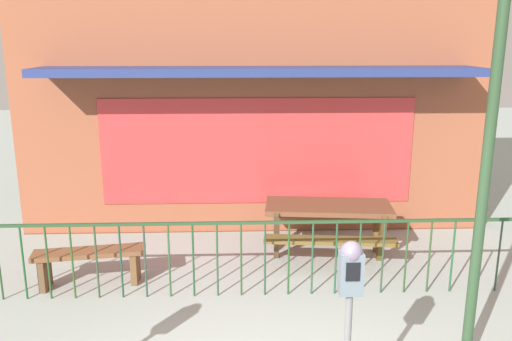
{
  "coord_description": "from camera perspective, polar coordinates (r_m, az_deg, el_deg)",
  "views": [
    {
      "loc": [
        -0.34,
        -3.82,
        3.1
      ],
      "look_at": [
        -0.1,
        2.55,
        1.5
      ],
      "focal_mm": 36.95,
      "sensor_mm": 36.0,
      "label": 1
    }
  ],
  "objects": [
    {
      "name": "patio_bench",
      "position": [
        7.15,
        -17.54,
        -9.18
      ],
      "size": [
        1.43,
        0.52,
        0.48
      ],
      "color": "brown",
      "rests_on": "ground"
    },
    {
      "name": "parking_meter_far",
      "position": [
        4.22,
        10.15,
        -12.25
      ],
      "size": [
        0.18,
        0.17,
        1.61
      ],
      "color": "slate",
      "rests_on": "ground"
    },
    {
      "name": "street_lamp",
      "position": [
        5.0,
        24.47,
        8.43
      ],
      "size": [
        0.28,
        0.28,
        4.19
      ],
      "color": "#2B462A",
      "rests_on": "ground"
    },
    {
      "name": "pub_storefront",
      "position": [
        8.45,
        0.11,
        12.36
      ],
      "size": [
        7.64,
        1.36,
        5.74
      ],
      "color": "brown",
      "rests_on": "ground"
    },
    {
      "name": "picnic_table_left",
      "position": [
        7.72,
        7.79,
        -4.83
      ],
      "size": [
        1.93,
        1.54,
        0.79
      ],
      "color": "brown",
      "rests_on": "ground"
    },
    {
      "name": "patio_fence_front",
      "position": [
        6.46,
        0.99,
        -8.04
      ],
      "size": [
        6.44,
        0.04,
        0.97
      ],
      "color": "#244527",
      "rests_on": "ground"
    }
  ]
}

